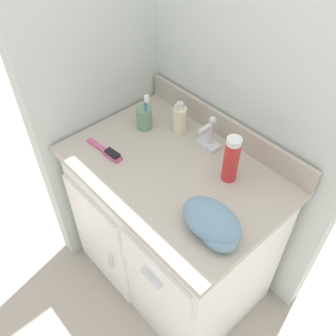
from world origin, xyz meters
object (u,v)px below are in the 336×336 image
toothbrush_cup (144,118)px  shaving_cream_can (231,159)px  hairbrush (108,152)px  soap_dispenser (180,119)px  hand_towel (213,224)px

toothbrush_cup → shaving_cream_can: 0.43m
shaving_cream_can → toothbrush_cup: bearing=-174.7°
shaving_cream_can → hairbrush: shaving_cream_can is taller
soap_dispenser → hand_towel: soap_dispenser is taller
soap_dispenser → shaving_cream_can: shaving_cream_can is taller
hairbrush → hand_towel: 0.52m
shaving_cream_can → hand_towel: size_ratio=0.84×
shaving_cream_can → hand_towel: (0.12, -0.22, -0.05)m
hairbrush → soap_dispenser: bearing=69.9°
toothbrush_cup → hairbrush: size_ratio=0.93×
toothbrush_cup → hand_towel: size_ratio=0.78×
soap_dispenser → hand_towel: (0.44, -0.27, -0.02)m
hairbrush → hand_towel: (0.52, 0.03, 0.03)m
toothbrush_cup → hand_towel: 0.58m
toothbrush_cup → shaving_cream_can: size_ratio=0.93×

